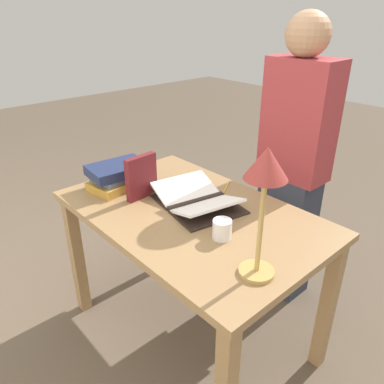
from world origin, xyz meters
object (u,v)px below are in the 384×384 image
(pencil, at_px, (226,188))
(open_book, at_px, (196,199))
(book_stack_tall, at_px, (118,175))
(reading_lamp, at_px, (265,179))
(book_standing_upright, at_px, (141,177))
(coffee_mug, at_px, (222,229))
(person_reader, at_px, (292,170))

(pencil, bearing_deg, open_book, 93.55)
(book_stack_tall, xyz_separation_m, reading_lamp, (-0.95, 0.03, 0.31))
(book_standing_upright, relative_size, coffee_mug, 2.15)
(book_standing_upright, distance_m, person_reader, 0.85)
(open_book, distance_m, book_standing_upright, 0.29)
(open_book, relative_size, coffee_mug, 4.79)
(book_standing_upright, xyz_separation_m, coffee_mug, (-0.52, -0.03, -0.07))
(pencil, bearing_deg, coffee_mug, 131.15)
(open_book, bearing_deg, book_standing_upright, 44.49)
(open_book, xyz_separation_m, book_stack_tall, (0.41, 0.17, 0.04))
(reading_lamp, relative_size, person_reader, 0.29)
(open_book, height_order, reading_lamp, reading_lamp)
(book_stack_tall, bearing_deg, coffee_mug, -176.22)
(open_book, relative_size, reading_lamp, 1.01)
(coffee_mug, height_order, pencil, coffee_mug)
(person_reader, bearing_deg, book_standing_upright, -114.35)
(reading_lamp, height_order, coffee_mug, reading_lamp)
(open_book, xyz_separation_m, pencil, (0.01, -0.22, -0.02))
(reading_lamp, distance_m, person_reader, 0.97)
(open_book, xyz_separation_m, reading_lamp, (-0.53, 0.20, 0.35))
(person_reader, bearing_deg, book_stack_tall, -124.01)
(pencil, bearing_deg, person_reader, -108.61)
(pencil, height_order, person_reader, person_reader)
(open_book, bearing_deg, person_reader, -90.07)
(book_standing_upright, height_order, reading_lamp, reading_lamp)
(book_standing_upright, height_order, pencil, book_standing_upright)
(book_stack_tall, height_order, book_standing_upright, book_standing_upright)
(coffee_mug, bearing_deg, person_reader, -77.02)
(pencil, xyz_separation_m, person_reader, (-0.13, -0.40, 0.03))
(reading_lamp, bearing_deg, open_book, -20.52)
(book_standing_upright, xyz_separation_m, person_reader, (-0.35, -0.77, -0.07))
(reading_lamp, bearing_deg, book_standing_upright, -3.50)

